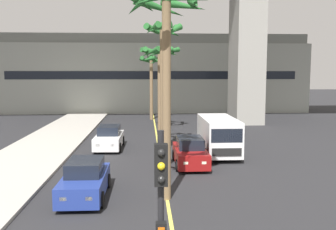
# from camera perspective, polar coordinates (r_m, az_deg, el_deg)

# --- Properties ---
(lane_stripe_center) EXTENTS (0.14, 56.00, 0.01)m
(lane_stripe_center) POSITION_cam_1_polar(r_m,az_deg,el_deg) (24.98, -1.33, -5.57)
(lane_stripe_center) COLOR #DBCC4C
(lane_stripe_center) RESTS_ON ground
(pier_building_backdrop) EXTENTS (39.94, 8.04, 9.97)m
(pier_building_backdrop) POSITION_cam_1_polar(r_m,az_deg,el_deg) (50.86, -2.39, 6.19)
(pier_building_backdrop) COLOR #ADB2A8
(pier_building_backdrop) RESTS_ON ground
(car_queue_front) EXTENTS (1.84, 4.10, 1.56)m
(car_queue_front) POSITION_cam_1_polar(r_m,az_deg,el_deg) (16.41, -12.45, -9.62)
(car_queue_front) COLOR navy
(car_queue_front) RESTS_ON ground
(car_queue_second) EXTENTS (1.84, 4.10, 1.56)m
(car_queue_second) POSITION_cam_1_polar(r_m,az_deg,el_deg) (21.36, 3.37, -5.70)
(car_queue_second) COLOR maroon
(car_queue_second) RESTS_ON ground
(car_queue_third) EXTENTS (1.91, 4.14, 1.56)m
(car_queue_third) POSITION_cam_1_polar(r_m,az_deg,el_deg) (26.19, -8.90, -3.48)
(car_queue_third) COLOR white
(car_queue_third) RESTS_ON ground
(delivery_van) EXTENTS (2.17, 5.26, 2.36)m
(delivery_van) POSITION_cam_1_polar(r_m,az_deg,el_deg) (24.05, 7.62, -2.99)
(delivery_van) COLOR white
(delivery_van) RESTS_ON ground
(traffic_light_median_near) EXTENTS (0.24, 0.37, 4.20)m
(traffic_light_median_near) POSITION_cam_1_polar(r_m,az_deg,el_deg) (7.11, -1.07, -14.35)
(traffic_light_median_near) COLOR black
(traffic_light_median_near) RESTS_ON ground
(palm_tree_near_median) EXTENTS (2.63, 2.66, 8.48)m
(palm_tree_near_median) POSITION_cam_1_polar(r_m,az_deg,el_deg) (24.94, -0.72, 8.96)
(palm_tree_near_median) COLOR brown
(palm_tree_near_median) RESTS_ON ground
(palm_tree_mid_median) EXTENTS (3.47, 3.50, 8.54)m
(palm_tree_mid_median) POSITION_cam_1_polar(r_m,az_deg,el_deg) (15.21, -0.13, 13.20)
(palm_tree_mid_median) COLOR brown
(palm_tree_mid_median) RESTS_ON ground
(palm_tree_far_median) EXTENTS (2.81, 2.96, 7.03)m
(palm_tree_far_median) POSITION_cam_1_polar(r_m,az_deg,el_deg) (41.33, -2.52, 7.13)
(palm_tree_far_median) COLOR brown
(palm_tree_far_median) RESTS_ON ground
(palm_tree_farthest_median) EXTENTS (3.56, 3.57, 7.47)m
(palm_tree_farthest_median) POSITION_cam_1_polar(r_m,az_deg,el_deg) (33.08, -1.27, 8.22)
(palm_tree_farthest_median) COLOR brown
(palm_tree_farthest_median) RESTS_ON ground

